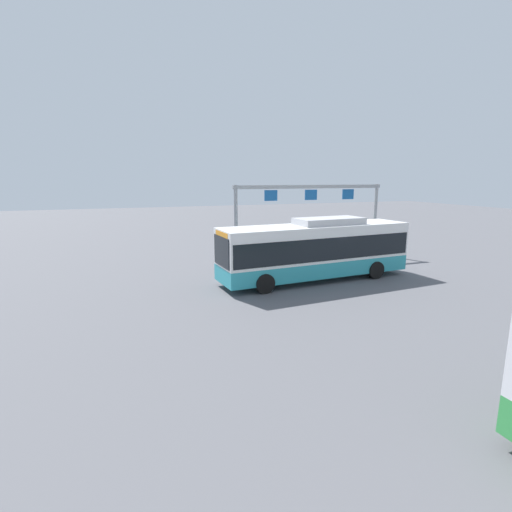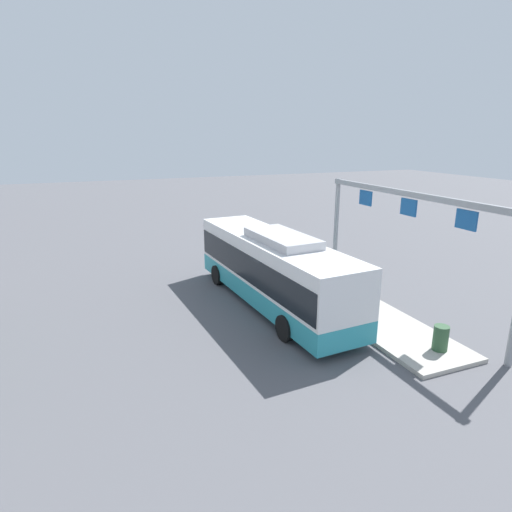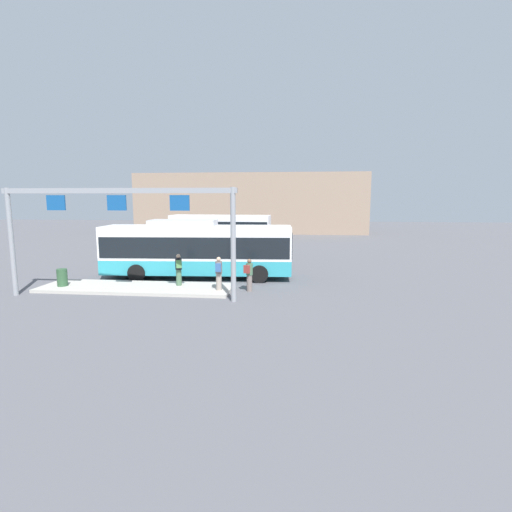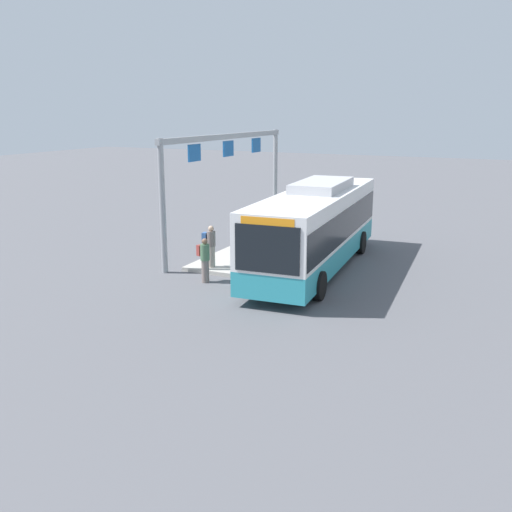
# 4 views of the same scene
# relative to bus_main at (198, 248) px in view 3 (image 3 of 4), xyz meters

# --- Properties ---
(ground_plane) EXTENTS (120.00, 120.00, 0.00)m
(ground_plane) POSITION_rel_bus_main_xyz_m (0.01, 0.00, -1.81)
(ground_plane) COLOR #56565B
(platform_curb) EXTENTS (10.00, 2.80, 0.16)m
(platform_curb) POSITION_rel_bus_main_xyz_m (-2.44, -3.26, -1.73)
(platform_curb) COLOR #B2ADA3
(platform_curb) RESTS_ON ground
(bus_main) EXTENTS (11.15, 3.27, 3.46)m
(bus_main) POSITION_rel_bus_main_xyz_m (0.00, 0.00, 0.00)
(bus_main) COLOR teal
(bus_main) RESTS_ON ground
(bus_background_left) EXTENTS (9.62, 2.87, 3.10)m
(bus_background_left) POSITION_rel_bus_main_xyz_m (-1.62, 14.86, -0.04)
(bus_background_left) COLOR green
(bus_background_left) RESTS_ON ground
(person_boarding) EXTENTS (0.38, 0.55, 1.67)m
(person_boarding) POSITION_rel_bus_main_xyz_m (2.01, -3.63, -0.76)
(person_boarding) COLOR gray
(person_boarding) RESTS_ON platform_curb
(person_waiting_near) EXTENTS (0.49, 0.60, 1.67)m
(person_waiting_near) POSITION_rel_bus_main_xyz_m (3.46, -3.06, -0.92)
(person_waiting_near) COLOR slate
(person_waiting_near) RESTS_ON ground
(person_waiting_mid) EXTENTS (0.48, 0.60, 1.67)m
(person_waiting_mid) POSITION_rel_bus_main_xyz_m (-0.29, -2.83, -0.76)
(person_waiting_mid) COLOR #476B4C
(person_waiting_mid) RESTS_ON platform_curb
(platform_sign_gantry) EXTENTS (11.20, 0.24, 5.20)m
(platform_sign_gantry) POSITION_rel_bus_main_xyz_m (-2.39, -5.14, 2.03)
(platform_sign_gantry) COLOR gray
(platform_sign_gantry) RESTS_ON ground
(station_building) EXTENTS (31.42, 8.00, 8.07)m
(station_building) POSITION_rel_bus_main_xyz_m (-0.84, 33.14, 2.22)
(station_building) COLOR gray
(station_building) RESTS_ON ground
(trash_bin) EXTENTS (0.52, 0.52, 0.90)m
(trash_bin) POSITION_rel_bus_main_xyz_m (-6.32, -3.60, -1.20)
(trash_bin) COLOR #2D5133
(trash_bin) RESTS_ON platform_curb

